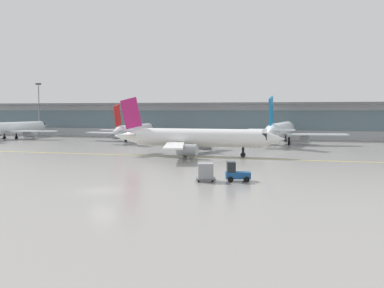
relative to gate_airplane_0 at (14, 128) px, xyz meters
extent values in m
plane|color=gray|center=(58.40, -64.56, -2.89)|extent=(400.00, 400.00, 0.00)
cube|color=yellow|center=(58.71, -32.36, -2.89)|extent=(110.00, 1.15, 0.01)
cube|color=#B2B7BC|center=(58.40, 21.29, 1.61)|extent=(175.68, 8.00, 9.00)
cube|color=slate|center=(58.40, 17.21, 2.06)|extent=(168.65, 0.16, 5.04)
cube|color=slate|center=(58.40, 19.79, 6.41)|extent=(182.71, 11.00, 0.60)
cylinder|color=white|center=(0.03, 0.37, 0.09)|extent=(4.43, 21.03, 2.90)
cone|color=white|center=(0.92, 12.52, 0.09)|extent=(3.00, 3.67, 2.75)
cube|color=black|center=(0.75, 10.21, 0.46)|extent=(2.45, 2.77, 1.01)
cube|color=white|center=(7.30, -1.87, -0.70)|extent=(12.25, 5.12, 0.24)
cylinder|color=#999EA3|center=(5.01, -0.42, -1.51)|extent=(2.01, 3.19, 1.79)
cylinder|color=black|center=(0.56, 7.66, -2.12)|extent=(0.38, 0.38, 1.54)
cylinder|color=black|center=(0.56, 7.66, -2.51)|extent=(0.52, 0.80, 0.77)
cylinder|color=black|center=(-2.05, -1.18, -2.12)|extent=(0.38, 0.38, 1.54)
cylinder|color=black|center=(-2.05, -1.18, -2.51)|extent=(0.52, 0.80, 0.77)
cylinder|color=black|center=(1.86, -1.47, -2.12)|extent=(0.38, 0.38, 1.54)
cylinder|color=black|center=(1.86, -1.47, -2.51)|extent=(0.52, 0.80, 0.77)
cylinder|color=silver|center=(34.61, 0.11, -0.12)|extent=(3.46, 19.50, 2.70)
cone|color=silver|center=(34.17, 11.42, -0.12)|extent=(2.69, 3.33, 2.56)
cube|color=black|center=(34.25, 9.26, 0.22)|extent=(2.20, 2.51, 0.94)
cone|color=silver|center=(35.08, -11.75, -0.12)|extent=(2.46, 4.40, 2.29)
cube|color=silver|center=(27.78, -1.75, -0.86)|extent=(11.38, 5.11, 0.22)
cylinder|color=#999EA3|center=(29.96, -0.47, -1.61)|extent=(1.78, 2.92, 1.66)
cube|color=silver|center=(41.57, -1.21, -0.86)|extent=(11.33, 5.90, 0.22)
cylinder|color=#999EA3|center=(39.30, -0.11, -1.61)|extent=(1.78, 2.92, 1.66)
cube|color=red|center=(35.05, -10.88, 3.53)|extent=(0.43, 3.64, 5.08)
cube|color=silver|center=(33.06, -10.65, 0.29)|extent=(4.04, 2.06, 0.19)
cube|color=silver|center=(37.02, -10.49, 0.29)|extent=(4.04, 2.06, 0.19)
cylinder|color=black|center=(34.35, 6.89, -2.18)|extent=(0.35, 0.35, 1.43)
cylinder|color=black|center=(34.35, 6.89, -2.53)|extent=(0.46, 0.73, 0.71)
cylinder|color=black|center=(32.85, -1.55, -2.18)|extent=(0.35, 0.35, 1.43)
cylinder|color=black|center=(32.85, -1.55, -2.53)|extent=(0.46, 0.73, 0.71)
cylinder|color=black|center=(36.50, -1.41, -2.18)|extent=(0.35, 0.35, 1.43)
cylinder|color=black|center=(36.50, -1.41, -2.53)|extent=(0.46, 0.73, 0.71)
cylinder|color=white|center=(69.64, 0.46, 0.34)|extent=(4.68, 22.75, 3.14)
cone|color=white|center=(70.55, 13.61, 0.34)|extent=(3.23, 3.96, 2.98)
cube|color=black|center=(70.37, 11.10, 0.73)|extent=(2.63, 2.98, 1.10)
cone|color=white|center=(68.70, -13.31, 0.34)|extent=(3.00, 5.19, 2.67)
cube|color=white|center=(61.51, -0.83, -0.52)|extent=(13.15, 7.19, 0.26)
cylinder|color=#999EA3|center=(64.18, 0.37, -1.40)|extent=(2.16, 3.45, 1.94)
cube|color=white|center=(77.52, -1.93, -0.52)|extent=(13.25, 5.60, 0.26)
cylinder|color=#999EA3|center=(75.04, -0.37, -1.40)|extent=(2.16, 3.45, 1.94)
cube|color=#1472B2|center=(68.77, -12.31, 4.58)|extent=(0.62, 4.24, 5.91)
cube|color=white|center=(66.49, -11.78, 0.81)|extent=(4.75, 2.53, 0.22)
cube|color=white|center=(71.09, -12.10, 0.81)|extent=(4.75, 2.53, 0.22)
cylinder|color=black|center=(70.19, 8.35, -2.06)|extent=(0.41, 0.41, 1.66)
cylinder|color=black|center=(70.19, 8.35, -2.47)|extent=(0.56, 0.86, 0.83)
cylinder|color=black|center=(67.40, -1.23, -2.06)|extent=(0.41, 0.41, 1.66)
cylinder|color=black|center=(67.40, -1.23, -2.47)|extent=(0.56, 0.86, 0.83)
cylinder|color=black|center=(71.63, -1.53, -2.06)|extent=(0.41, 0.41, 1.66)
cylinder|color=black|center=(71.63, -1.53, -2.47)|extent=(0.56, 0.86, 0.83)
cylinder|color=white|center=(58.71, -30.36, 0.16)|extent=(21.33, 3.11, 2.96)
cone|color=white|center=(71.14, -30.45, 0.16)|extent=(3.57, 2.84, 2.81)
cube|color=black|center=(68.77, -30.44, 0.53)|extent=(2.68, 2.33, 1.04)
cone|color=white|center=(45.69, -30.27, 0.16)|extent=(4.75, 2.55, 2.52)
cube|color=white|center=(57.03, -22.78, -0.66)|extent=(6.12, 12.48, 0.24)
cylinder|color=#999EA3|center=(58.31, -25.23, -1.48)|extent=(3.15, 1.85, 1.83)
cube|color=white|center=(56.92, -37.92, -0.66)|extent=(5.97, 12.49, 0.24)
cylinder|color=#999EA3|center=(58.24, -35.50, -1.48)|extent=(3.15, 1.85, 1.83)
cube|color=#B21E66|center=(46.64, -30.28, 4.16)|extent=(3.99, 0.34, 5.57)
cube|color=white|center=(47.00, -28.10, 0.60)|extent=(2.12, 4.37, 0.21)
cube|color=white|center=(46.97, -32.46, 0.60)|extent=(2.12, 4.37, 0.21)
cylinder|color=black|center=(66.17, -30.42, -2.11)|extent=(0.38, 0.38, 1.57)
cylinder|color=black|center=(66.17, -30.42, -2.50)|extent=(0.79, 0.48, 0.78)
cylinder|color=black|center=(56.99, -28.35, -2.11)|extent=(0.38, 0.38, 1.57)
cylinder|color=black|center=(56.99, -28.35, -2.50)|extent=(0.79, 0.48, 0.78)
cylinder|color=black|center=(56.96, -32.35, -2.11)|extent=(0.38, 0.38, 1.57)
cylinder|color=black|center=(56.96, -32.35, -2.50)|extent=(0.79, 0.48, 0.78)
cube|color=#194C8C|center=(69.71, -55.42, -2.24)|extent=(2.89, 2.07, 0.70)
cube|color=#1E2328|center=(68.99, -55.63, -1.34)|extent=(1.21, 1.44, 1.10)
cylinder|color=black|center=(70.33, -54.51, -2.59)|extent=(0.64, 0.38, 0.60)
cylinder|color=black|center=(70.72, -55.86, -2.59)|extent=(0.64, 0.38, 0.60)
cylinder|color=black|center=(68.70, -54.99, -2.59)|extent=(0.64, 0.38, 0.60)
cylinder|color=black|center=(69.09, -56.33, -2.59)|extent=(0.64, 0.38, 0.60)
cube|color=#595B60|center=(66.38, -56.40, -2.61)|extent=(2.46, 2.12, 0.12)
cube|color=gray|center=(66.38, -56.40, -1.75)|extent=(1.96, 1.89, 1.60)
cylinder|color=black|center=(66.91, -55.51, -2.78)|extent=(0.24, 0.16, 0.22)
cylinder|color=black|center=(67.30, -56.86, -2.78)|extent=(0.24, 0.16, 0.22)
cylinder|color=black|center=(65.47, -55.93, -2.78)|extent=(0.24, 0.16, 0.22)
cylinder|color=black|center=(65.86, -57.28, -2.78)|extent=(0.24, 0.16, 0.22)
cylinder|color=gray|center=(-2.13, 14.63, 4.63)|extent=(0.36, 0.36, 15.05)
cube|color=#3F3F42|center=(-2.13, 14.63, 12.41)|extent=(1.80, 0.30, 0.50)
camera|label=1|loc=(77.99, -103.17, 4.70)|focal=42.59mm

